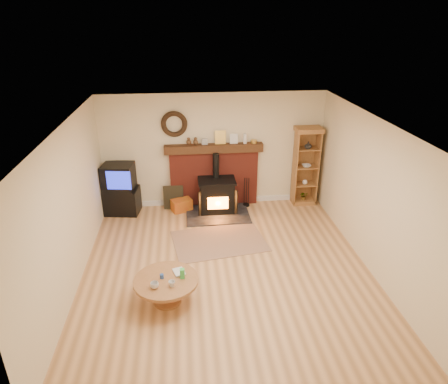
{
  "coord_description": "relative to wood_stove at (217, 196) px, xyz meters",
  "views": [
    {
      "loc": [
        -0.65,
        -5.83,
        4.14
      ],
      "look_at": [
        0.06,
        1.0,
        1.05
      ],
      "focal_mm": 32.0,
      "sensor_mm": 36.0,
      "label": 1
    }
  ],
  "objects": [
    {
      "name": "firelog_box",
      "position": [
        -0.8,
        0.12,
        -0.24
      ],
      "size": [
        0.51,
        0.42,
        0.28
      ],
      "primitive_type": "cube",
      "rotation": [
        0.0,
        0.0,
        0.37
      ],
      "color": "gold",
      "rests_on": "ground"
    },
    {
      "name": "fire_tools",
      "position": [
        0.71,
        0.22,
        -0.24
      ],
      "size": [
        0.16,
        0.16,
        0.7
      ],
      "color": "black",
      "rests_on": "ground"
    },
    {
      "name": "tv_unit",
      "position": [
        -2.14,
        0.19,
        0.17
      ],
      "size": [
        0.85,
        0.65,
        1.15
      ],
      "color": "black",
      "rests_on": "ground"
    },
    {
      "name": "coffee_table",
      "position": [
        -1.05,
        -3.03,
        -0.03
      ],
      "size": [
        1.0,
        1.0,
        0.58
      ],
      "color": "brown",
      "rests_on": "ground"
    },
    {
      "name": "leaning_painting",
      "position": [
        -0.98,
        0.27,
        -0.1
      ],
      "size": [
        0.46,
        0.12,
        0.55
      ],
      "primitive_type": "cube",
      "rotation": [
        -0.17,
        0.0,
        0.0
      ],
      "color": "black",
      "rests_on": "ground"
    },
    {
      "name": "chimney_breast",
      "position": [
        -0.03,
        0.39,
        0.43
      ],
      "size": [
        2.2,
        0.22,
        1.78
      ],
      "color": "maroon",
      "rests_on": "ground"
    },
    {
      "name": "area_rug",
      "position": [
        -0.07,
        -1.31,
        -0.37
      ],
      "size": [
        1.94,
        1.48,
        0.01
      ],
      "primitive_type": "cube",
      "rotation": [
        0.0,
        0.0,
        0.15
      ],
      "color": "brown",
      "rests_on": "ground"
    },
    {
      "name": "room_shell",
      "position": [
        -0.05,
        -2.18,
        1.34
      ],
      "size": [
        5.02,
        5.52,
        2.61
      ],
      "color": "beige",
      "rests_on": "ground"
    },
    {
      "name": "curio_cabinet",
      "position": [
        2.07,
        0.28,
        0.55
      ],
      "size": [
        0.59,
        0.43,
        1.84
      ],
      "color": "brown",
      "rests_on": "ground"
    },
    {
      "name": "wood_stove",
      "position": [
        0.0,
        0.0,
        0.0
      ],
      "size": [
        1.4,
        1.0,
        1.33
      ],
      "color": "black",
      "rests_on": "ground"
    },
    {
      "name": "ground",
      "position": [
        -0.03,
        -2.28,
        -0.38
      ],
      "size": [
        5.5,
        5.5,
        0.0
      ],
      "primitive_type": "plane",
      "color": "#A87546",
      "rests_on": "ground"
    }
  ]
}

